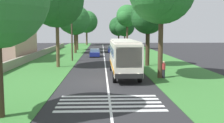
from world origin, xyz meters
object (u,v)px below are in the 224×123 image
object	(u,v)px
roadside_tree_right_1	(147,18)
roadside_tree_right_0	(127,16)
roadside_tree_right_3	(124,27)
pedestrian	(164,69)
trailing_car_1	(112,49)
roadside_tree_left_0	(86,22)
utility_pole	(72,35)
trailing_car_0	(95,53)
roadside_tree_left_3	(55,2)
coach_bus	(124,55)
roadside_tree_left_4	(76,22)
roadside_tree_left_2	(74,21)
roadside_tree_right_2	(118,27)

from	to	relation	value
roadside_tree_right_1	roadside_tree_right_0	bearing A→B (deg)	-0.63
roadside_tree_right_3	pedestrian	world-z (taller)	roadside_tree_right_3
trailing_car_1	roadside_tree_left_0	xyz separation A→B (m)	(29.74, 7.25, 6.67)
roadside_tree_right_0	utility_pole	size ratio (longest dim) A/B	1.45
trailing_car_0	roadside_tree_left_0	size ratio (longest dim) A/B	0.39
roadside_tree_left_3	pedestrian	world-z (taller)	roadside_tree_left_3
coach_bus	roadside_tree_left_4	world-z (taller)	roadside_tree_left_4
roadside_tree_left_4	roadside_tree_right_3	world-z (taller)	roadside_tree_left_4
coach_bus	trailing_car_0	world-z (taller)	coach_bus
roadside_tree_right_0	pedestrian	size ratio (longest dim) A/B	6.55
roadside_tree_left_4	roadside_tree_right_0	distance (m)	12.51
coach_bus	roadside_tree_right_1	size ratio (longest dim) A/B	1.29
trailing_car_1	pedestrian	xyz separation A→B (m)	(-32.02, -3.80, 0.24)
roadside_tree_left_3	utility_pole	distance (m)	8.55
roadside_tree_left_2	roadside_tree_right_3	size ratio (longest dim) A/B	1.15
roadside_tree_left_3	roadside_tree_right_3	size ratio (longest dim) A/B	1.36
roadside_tree_left_0	roadside_tree_left_2	distance (m)	31.47
trailing_car_0	roadside_tree_left_4	size ratio (longest dim) A/B	0.44
trailing_car_0	utility_pole	xyz separation A→B (m)	(-6.95, 3.35, 3.32)
coach_bus	roadside_tree_left_3	world-z (taller)	roadside_tree_left_3
trailing_car_1	roadside_tree_left_2	distance (m)	10.17
trailing_car_1	pedestrian	world-z (taller)	pedestrian
roadside_tree_left_0	utility_pole	size ratio (longest dim) A/B	1.46
roadside_tree_left_2	roadside_tree_right_0	size ratio (longest dim) A/B	0.90
roadside_tree_left_0	roadside_tree_right_2	size ratio (longest dim) A/B	1.22
roadside_tree_right_3	roadside_tree_left_4	bearing A→B (deg)	132.52
trailing_car_1	roadside_tree_right_3	bearing A→B (deg)	-12.51
trailing_car_0	roadside_tree_right_3	world-z (taller)	roadside_tree_right_3
roadside_tree_left_3	roadside_tree_right_3	world-z (taller)	roadside_tree_left_3
roadside_tree_right_3	utility_pole	world-z (taller)	roadside_tree_right_3
roadside_tree_right_1	trailing_car_0	bearing A→B (deg)	28.43
utility_pole	trailing_car_1	bearing A→B (deg)	-22.89
roadside_tree_left_2	utility_pole	xyz separation A→B (m)	(-14.55, -1.11, -2.74)
roadside_tree_left_3	roadside_tree_right_2	world-z (taller)	roadside_tree_left_3
roadside_tree_left_2	roadside_tree_right_2	world-z (taller)	roadside_tree_left_2
roadside_tree_right_1	roadside_tree_right_2	world-z (taller)	roadside_tree_right_2
trailing_car_0	utility_pole	world-z (taller)	utility_pole
utility_pole	roadside_tree_right_1	bearing A→B (deg)	-120.93
coach_bus	utility_pole	size ratio (longest dim) A/B	1.46
coach_bus	trailing_car_0	size ratio (longest dim) A/B	2.60
trailing_car_0	roadside_tree_right_3	bearing A→B (deg)	-15.22
roadside_tree_left_3	roadside_tree_right_1	world-z (taller)	roadside_tree_left_3
roadside_tree_right_0	pedestrian	world-z (taller)	roadside_tree_right_0
roadside_tree_left_4	roadside_tree_right_1	xyz separation A→B (m)	(-30.46, -12.01, -0.47)
roadside_tree_right_0	roadside_tree_right_1	bearing A→B (deg)	179.37
roadside_tree_left_4	pedestrian	distance (m)	42.13
roadside_tree_left_4	roadside_tree_right_1	size ratio (longest dim) A/B	1.12
roadside_tree_left_3	utility_pole	xyz separation A→B (m)	(7.27, -1.29, -4.32)
trailing_car_1	roadside_tree_right_1	world-z (taller)	roadside_tree_right_1
coach_bus	roadside_tree_right_3	bearing A→B (deg)	-5.00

